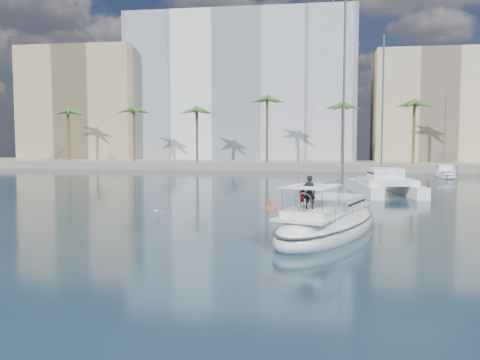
# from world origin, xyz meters

# --- Properties ---
(ground) EXTENTS (160.00, 160.00, 0.00)m
(ground) POSITION_xyz_m (0.00, 0.00, 0.00)
(ground) COLOR black
(ground) RESTS_ON ground
(quay) EXTENTS (120.00, 14.00, 1.20)m
(quay) POSITION_xyz_m (0.00, 61.00, 0.60)
(quay) COLOR gray
(quay) RESTS_ON ground
(building_modern) EXTENTS (42.00, 16.00, 28.00)m
(building_modern) POSITION_xyz_m (-12.00, 73.00, 14.00)
(building_modern) COLOR white
(building_modern) RESTS_ON ground
(building_tan_left) EXTENTS (22.00, 14.00, 22.00)m
(building_tan_left) POSITION_xyz_m (-42.00, 69.00, 11.00)
(building_tan_left) COLOR tan
(building_tan_left) RESTS_ON ground
(building_beige) EXTENTS (20.00, 14.00, 20.00)m
(building_beige) POSITION_xyz_m (22.00, 70.00, 10.00)
(building_beige) COLOR #C9B590
(building_beige) RESTS_ON ground
(palm_left) EXTENTS (3.60, 3.60, 12.30)m
(palm_left) POSITION_xyz_m (-34.00, 57.00, 10.28)
(palm_left) COLOR brown
(palm_left) RESTS_ON ground
(palm_centre) EXTENTS (3.60, 3.60, 12.30)m
(palm_centre) POSITION_xyz_m (0.00, 57.00, 10.28)
(palm_centre) COLOR brown
(palm_centre) RESTS_ON ground
(main_sloop) EXTENTS (7.86, 13.40, 18.95)m
(main_sloop) POSITION_xyz_m (4.69, 2.34, 0.56)
(main_sloop) COLOR white
(main_sloop) RESTS_ON ground
(catamaran) EXTENTS (6.85, 11.11, 15.35)m
(catamaran) POSITION_xyz_m (9.97, 24.13, 1.10)
(catamaran) COLOR white
(catamaran) RESTS_ON ground
(seagull) EXTENTS (1.12, 0.48, 0.21)m
(seagull) POSITION_xyz_m (-7.06, 6.63, 0.42)
(seagull) COLOR silver
(seagull) RESTS_ON ground
(moored_yacht_a) EXTENTS (3.37, 9.52, 11.90)m
(moored_yacht_a) POSITION_xyz_m (20.00, 47.00, 0.00)
(moored_yacht_a) COLOR white
(moored_yacht_a) RESTS_ON ground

